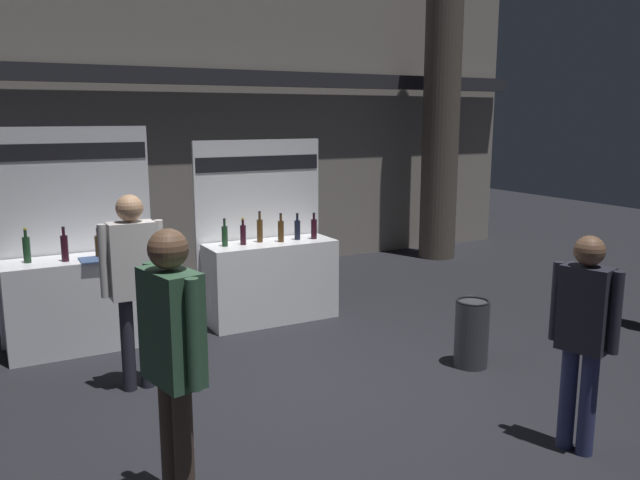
# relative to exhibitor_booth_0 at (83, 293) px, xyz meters

# --- Properties ---
(ground_plane) EXTENTS (26.84, 26.84, 0.00)m
(ground_plane) POSITION_rel_exhibitor_booth_0_xyz_m (1.60, -2.35, -0.61)
(ground_plane) COLOR black
(hall_colonnade) EXTENTS (13.42, 1.42, 5.61)m
(hall_colonnade) POSITION_rel_exhibitor_booth_0_xyz_m (1.60, 2.63, 2.17)
(hall_colonnade) COLOR gray
(hall_colonnade) RESTS_ON ground_plane
(exhibitor_booth_0) EXTENTS (1.67, 0.70, 2.39)m
(exhibitor_booth_0) POSITION_rel_exhibitor_booth_0_xyz_m (0.00, 0.00, 0.00)
(exhibitor_booth_0) COLOR white
(exhibitor_booth_0) RESTS_ON ground_plane
(exhibitor_booth_1) EXTENTS (1.67, 0.66, 2.21)m
(exhibitor_booth_1) POSITION_rel_exhibitor_booth_0_xyz_m (2.19, -0.06, -0.02)
(exhibitor_booth_1) COLOR white
(exhibitor_booth_1) RESTS_ON ground_plane
(trash_bin) EXTENTS (0.34, 0.34, 0.70)m
(trash_bin) POSITION_rel_exhibitor_booth_0_xyz_m (3.35, -2.46, -0.26)
(trash_bin) COLOR #38383D
(trash_bin) RESTS_ON ground_plane
(visitor_0) EXTENTS (0.58, 0.24, 1.82)m
(visitor_0) POSITION_rel_exhibitor_booth_0_xyz_m (0.25, -1.42, 0.49)
(visitor_0) COLOR #23232D
(visitor_0) RESTS_ON ground_plane
(visitor_3) EXTENTS (0.30, 0.49, 1.66)m
(visitor_3) POSITION_rel_exhibitor_booth_0_xyz_m (2.90, -4.15, 0.36)
(visitor_3) COLOR navy
(visitor_3) RESTS_ON ground_plane
(visitor_4) EXTENTS (0.32, 0.59, 1.85)m
(visitor_4) POSITION_rel_exhibitor_booth_0_xyz_m (0.03, -3.50, 0.52)
(visitor_4) COLOR #47382D
(visitor_4) RESTS_ON ground_plane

